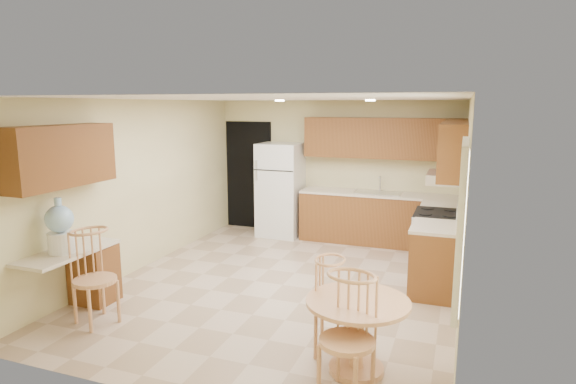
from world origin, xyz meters
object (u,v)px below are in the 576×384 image
(refrigerator, at_px, (281,190))
(stove, at_px, (437,243))
(dining_table, at_px, (357,325))
(chair_table_a, at_px, (332,301))
(chair_desk, at_px, (87,271))
(water_crock, at_px, (60,228))
(chair_table_b, at_px, (344,331))

(refrigerator, relative_size, stove, 1.58)
(dining_table, distance_m, chair_table_a, 0.35)
(chair_table_a, relative_size, chair_desk, 0.91)
(water_crock, bearing_deg, refrigerator, 75.92)
(dining_table, xyz_separation_m, chair_table_b, (-0.00, -0.52, 0.19))
(chair_desk, bearing_deg, water_crock, -83.80)
(chair_table_a, bearing_deg, chair_desk, -88.40)
(chair_table_a, bearing_deg, water_crock, -91.30)
(stove, xyz_separation_m, water_crock, (-3.92, -2.97, 0.59))
(dining_table, xyz_separation_m, chair_desk, (-2.95, -0.11, 0.19))
(stove, bearing_deg, chair_table_a, -105.99)
(chair_table_b, relative_size, water_crock, 1.65)
(stove, height_order, dining_table, stove)
(dining_table, bearing_deg, chair_table_b, -90.00)
(stove, bearing_deg, dining_table, -100.04)
(chair_table_a, distance_m, chair_table_b, 0.73)
(stove, relative_size, chair_table_b, 1.03)
(chair_desk, bearing_deg, dining_table, 112.49)
(dining_table, bearing_deg, refrigerator, 119.32)
(dining_table, distance_m, chair_table_b, 0.55)
(stove, xyz_separation_m, chair_table_a, (-0.80, -2.81, 0.12))
(chair_table_a, height_order, chair_desk, chair_desk)
(stove, height_order, chair_desk, stove)
(dining_table, bearing_deg, chair_desk, -177.78)
(stove, bearing_deg, water_crock, -142.92)
(refrigerator, bearing_deg, dining_table, -60.68)
(refrigerator, height_order, chair_table_b, refrigerator)
(stove, bearing_deg, refrigerator, 157.01)
(dining_table, height_order, chair_table_b, chair_table_b)
(refrigerator, bearing_deg, water_crock, -104.08)
(stove, height_order, water_crock, water_crock)
(refrigerator, height_order, chair_table_a, refrigerator)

